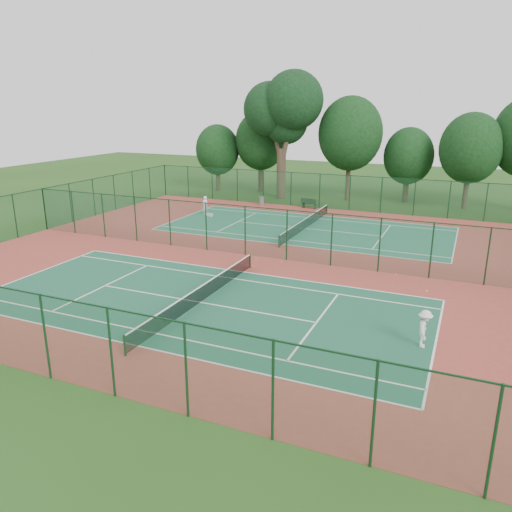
# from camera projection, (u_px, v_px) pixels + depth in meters

# --- Properties ---
(ground) EXTENTS (120.00, 120.00, 0.00)m
(ground) POSITION_uv_depth(u_px,v_px,m) (265.00, 257.00, 34.49)
(ground) COLOR #224816
(ground) RESTS_ON ground
(red_pad) EXTENTS (40.00, 36.00, 0.01)m
(red_pad) POSITION_uv_depth(u_px,v_px,m) (265.00, 257.00, 34.49)
(red_pad) COLOR maroon
(red_pad) RESTS_ON ground
(court_near) EXTENTS (23.77, 10.97, 0.01)m
(court_near) POSITION_uv_depth(u_px,v_px,m) (201.00, 302.00, 26.59)
(court_near) COLOR #1B563C
(court_near) RESTS_ON red_pad
(court_far) EXTENTS (23.77, 10.97, 0.01)m
(court_far) POSITION_uv_depth(u_px,v_px,m) (306.00, 229.00, 42.37)
(court_far) COLOR #216949
(court_far) RESTS_ON red_pad
(fence_north) EXTENTS (40.00, 0.09, 3.50)m
(fence_north) POSITION_uv_depth(u_px,v_px,m) (335.00, 192.00, 49.75)
(fence_north) COLOR #1A4F2C
(fence_north) RESTS_ON ground
(fence_south) EXTENTS (40.00, 0.09, 3.50)m
(fence_south) POSITION_uv_depth(u_px,v_px,m) (77.00, 344.00, 18.19)
(fence_south) COLOR #174726
(fence_south) RESTS_ON ground
(fence_west) EXTENTS (0.09, 36.00, 3.50)m
(fence_west) POSITION_uv_depth(u_px,v_px,m) (45.00, 209.00, 41.62)
(fence_west) COLOR #194C28
(fence_west) RESTS_ON ground
(fence_divider) EXTENTS (40.00, 0.09, 3.50)m
(fence_divider) POSITION_uv_depth(u_px,v_px,m) (266.00, 233.00, 33.97)
(fence_divider) COLOR #184830
(fence_divider) RESTS_ON ground
(tennis_net_near) EXTENTS (0.10, 12.90, 0.97)m
(tennis_net_near) POSITION_uv_depth(u_px,v_px,m) (201.00, 293.00, 26.44)
(tennis_net_near) COLOR #13341B
(tennis_net_near) RESTS_ON ground
(tennis_net_far) EXTENTS (0.10, 12.90, 0.97)m
(tennis_net_far) POSITION_uv_depth(u_px,v_px,m) (306.00, 222.00, 42.22)
(tennis_net_far) COLOR #153A1F
(tennis_net_far) RESTS_ON ground
(player_near) EXTENTS (0.70, 1.13, 1.69)m
(player_near) POSITION_uv_depth(u_px,v_px,m) (424.00, 329.00, 21.51)
(player_near) COLOR white
(player_near) RESTS_ON court_near
(player_far) EXTENTS (0.64, 0.77, 1.79)m
(player_far) POSITION_uv_depth(u_px,v_px,m) (205.00, 205.00, 47.38)
(player_far) COLOR white
(player_far) RESTS_ON court_far
(trash_bin) EXTENTS (0.66, 0.66, 0.90)m
(trash_bin) POSITION_uv_depth(u_px,v_px,m) (262.00, 201.00, 52.13)
(trash_bin) COLOR gray
(trash_bin) RESTS_ON red_pad
(bench) EXTENTS (1.74, 0.74, 1.04)m
(bench) POSITION_uv_depth(u_px,v_px,m) (309.00, 203.00, 50.40)
(bench) COLOR #12341D
(bench) RESTS_ON red_pad
(kit_bag) EXTENTS (0.75, 0.33, 0.27)m
(kit_bag) POSITION_uv_depth(u_px,v_px,m) (209.00, 215.00, 47.02)
(kit_bag) COLOR silver
(kit_bag) RESTS_ON red_pad
(stray_ball_a) EXTENTS (0.08, 0.08, 0.08)m
(stray_ball_a) POSITION_uv_depth(u_px,v_px,m) (281.00, 261.00, 33.41)
(stray_ball_a) COLOR yellow
(stray_ball_a) RESTS_ON red_pad
(stray_ball_b) EXTENTS (0.07, 0.07, 0.07)m
(stray_ball_b) POSITION_uv_depth(u_px,v_px,m) (396.00, 274.00, 30.88)
(stray_ball_b) COLOR gold
(stray_ball_b) RESTS_ON red_pad
(stray_ball_c) EXTENTS (0.08, 0.08, 0.08)m
(stray_ball_c) POSITION_uv_depth(u_px,v_px,m) (256.00, 259.00, 34.05)
(stray_ball_c) COLOR #AEC42D
(stray_ball_c) RESTS_ON red_pad
(big_tree) EXTENTS (8.90, 6.51, 13.67)m
(big_tree) POSITION_uv_depth(u_px,v_px,m) (284.00, 109.00, 53.43)
(big_tree) COLOR #3D2D21
(big_tree) RESTS_ON ground
(evergreen_row) EXTENTS (39.00, 5.00, 12.00)m
(evergreen_row) POSITION_uv_depth(u_px,v_px,m) (353.00, 199.00, 55.56)
(evergreen_row) COLOR black
(evergreen_row) RESTS_ON ground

